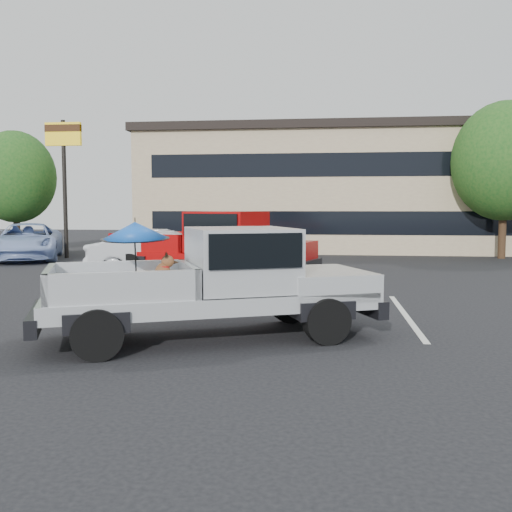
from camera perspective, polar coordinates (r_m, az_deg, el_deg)
The scene contains 12 objects.
ground at distance 10.22m, azimuth -0.72°, elevation -7.68°, with size 90.00×90.00×0.00m, color black.
stripe_left at distance 12.84m, azimuth -12.95°, elevation -5.20°, with size 0.12×5.00×0.01m, color silver.
stripe_right at distance 12.21m, azimuth 14.74°, elevation -5.75°, with size 0.12×5.00×0.01m, color silver.
motel_building at distance 30.90m, azimuth 8.20°, elevation 6.65°, with size 20.40×8.40×6.30m.
motel_sign at distance 26.55m, azimuth -18.68°, elevation 9.87°, with size 1.60×0.22×6.00m.
tree_right at distance 27.08m, azimuth 23.63°, elevation 8.68°, with size 4.46×4.46×6.78m.
tree_left at distance 30.99m, azimuth -22.95°, elevation 7.28°, with size 3.96×3.96×6.02m.
tree_back at distance 34.28m, azimuth 14.88°, elevation 8.38°, with size 4.68×4.68×7.11m.
silver_pickup at distance 9.71m, azimuth -2.82°, elevation -2.05°, with size 6.00×4.01×2.06m.
red_pickup at distance 16.98m, azimuth -3.45°, elevation 1.25°, with size 6.76×3.99×2.11m.
silver_sedan at distance 17.90m, azimuth -9.09°, elevation 0.15°, with size 1.62×4.65×1.53m, color silver.
blue_suv at distance 26.16m, azimuth -21.89°, elevation 1.35°, with size 2.57×5.58×1.55m, color #92A9DA.
Camera 1 is at (1.32, -9.89, 2.22)m, focal length 40.00 mm.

